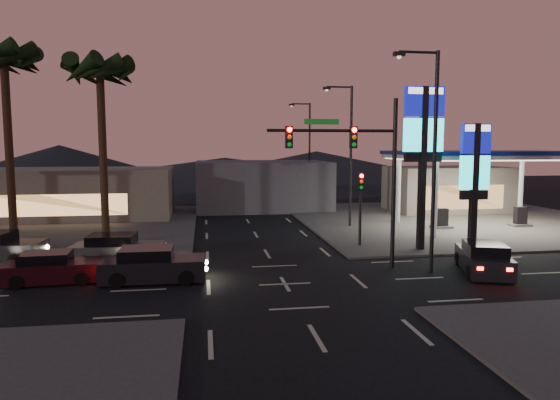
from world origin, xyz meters
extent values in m
plane|color=black|center=(0.00, 0.00, 0.00)|extent=(140.00, 140.00, 0.00)
cube|color=#47443F|center=(16.00, 16.00, 0.06)|extent=(24.00, 24.00, 0.12)
cube|color=#47443F|center=(-16.00, 16.00, 0.06)|extent=(24.00, 24.00, 0.12)
cylinder|color=silver|center=(11.00, 9.00, 2.50)|extent=(0.36, 0.36, 5.00)
cylinder|color=silver|center=(11.00, 15.00, 2.50)|extent=(0.36, 0.36, 5.00)
cylinder|color=silver|center=(21.00, 15.00, 2.50)|extent=(0.36, 0.36, 5.00)
cube|color=silver|center=(16.00, 12.00, 5.20)|extent=(12.00, 8.00, 0.50)
cube|color=white|center=(16.00, 12.00, 4.90)|extent=(11.60, 7.60, 0.06)
cube|color=navy|center=(16.00, 12.00, 5.35)|extent=(12.20, 8.20, 0.25)
cube|color=black|center=(13.00, 12.00, 0.80)|extent=(0.80, 0.50, 1.40)
cube|color=black|center=(19.00, 12.00, 0.80)|extent=(0.80, 0.50, 1.40)
cube|color=#726B5B|center=(18.00, 21.00, 2.00)|extent=(10.00, 6.00, 4.00)
cube|color=black|center=(8.50, 5.50, 4.50)|extent=(0.35, 0.35, 9.00)
cube|color=#0C1088|center=(8.50, 5.50, 8.20)|extent=(2.20, 0.30, 1.60)
cube|color=white|center=(8.50, 5.50, 8.75)|extent=(1.98, 0.32, 0.35)
cube|color=#1AFCFE|center=(8.50, 5.50, 6.40)|extent=(2.20, 0.30, 1.80)
cube|color=black|center=(8.50, 5.50, 5.20)|extent=(2.09, 0.28, 0.50)
cube|color=black|center=(11.00, 4.50, 3.50)|extent=(0.35, 0.35, 7.00)
cube|color=#0C1088|center=(11.00, 4.50, 6.20)|extent=(1.60, 0.30, 1.60)
cube|color=white|center=(11.00, 4.50, 6.75)|extent=(1.44, 0.32, 0.35)
cube|color=#1AFCFE|center=(11.00, 4.50, 4.40)|extent=(1.60, 0.30, 1.80)
cube|color=black|center=(11.00, 4.50, 3.20)|extent=(1.52, 0.28, 0.50)
cylinder|color=black|center=(5.50, 2.00, 4.00)|extent=(0.20, 0.20, 8.00)
cylinder|color=black|center=(2.50, 2.00, 6.50)|extent=(6.00, 0.14, 0.14)
cube|color=#0C3F14|center=(2.00, 2.00, 6.90)|extent=(1.60, 0.05, 0.25)
cube|color=black|center=(3.50, 2.00, 6.20)|extent=(0.32, 0.25, 1.00)
sphere|color=#FF0C07|center=(3.50, 1.85, 6.53)|extent=(0.22, 0.22, 0.22)
sphere|color=orange|center=(3.50, 1.85, 6.20)|extent=(0.20, 0.20, 0.20)
sphere|color=#0CB226|center=(3.50, 1.85, 5.87)|extent=(0.20, 0.20, 0.20)
cube|color=black|center=(0.50, 2.00, 6.20)|extent=(0.32, 0.25, 1.00)
sphere|color=#FF0C07|center=(0.50, 1.85, 6.53)|extent=(0.22, 0.22, 0.22)
sphere|color=orange|center=(0.50, 1.85, 6.20)|extent=(0.20, 0.20, 0.20)
sphere|color=#0CB226|center=(0.50, 1.85, 5.87)|extent=(0.20, 0.20, 0.20)
cylinder|color=black|center=(5.50, 7.00, 2.00)|extent=(0.16, 0.16, 4.00)
cube|color=black|center=(5.50, 7.00, 3.80)|extent=(0.32, 0.25, 1.00)
sphere|color=#FF0C07|center=(5.50, 6.85, 4.13)|extent=(0.22, 0.22, 0.22)
sphere|color=orange|center=(5.50, 6.85, 3.80)|extent=(0.20, 0.20, 0.20)
sphere|color=#0CB226|center=(5.50, 6.85, 3.47)|extent=(0.20, 0.20, 0.20)
cylinder|color=black|center=(7.00, 1.00, 5.00)|extent=(0.18, 0.18, 10.00)
cylinder|color=black|center=(6.10, 1.00, 9.90)|extent=(1.80, 0.12, 0.12)
cube|color=black|center=(5.20, 1.00, 9.80)|extent=(0.50, 0.25, 0.18)
sphere|color=#FFCC8C|center=(5.20, 1.00, 9.68)|extent=(0.20, 0.20, 0.20)
cylinder|color=black|center=(7.00, 14.00, 5.00)|extent=(0.18, 0.18, 10.00)
cylinder|color=black|center=(6.10, 14.00, 9.90)|extent=(1.80, 0.12, 0.12)
cube|color=black|center=(5.20, 14.00, 9.80)|extent=(0.50, 0.25, 0.18)
sphere|color=#FFCC8C|center=(5.20, 14.00, 9.68)|extent=(0.20, 0.20, 0.20)
cylinder|color=black|center=(7.00, 28.00, 5.00)|extent=(0.18, 0.18, 10.00)
cylinder|color=black|center=(6.10, 28.00, 9.90)|extent=(1.80, 0.12, 0.12)
cube|color=black|center=(5.20, 28.00, 9.80)|extent=(0.50, 0.25, 0.18)
sphere|color=#FFCC8C|center=(5.20, 28.00, 9.68)|extent=(0.20, 0.20, 0.20)
cylinder|color=black|center=(-9.00, 9.50, 5.10)|extent=(0.44, 0.44, 10.20)
sphere|color=black|center=(-9.00, 9.50, 10.20)|extent=(0.90, 0.90, 0.90)
cone|color=black|center=(-7.70, 9.50, 9.90)|extent=(0.90, 2.74, 1.91)
cone|color=black|center=(-8.08, 10.42, 9.90)|extent=(2.57, 2.57, 1.91)
cone|color=black|center=(-9.00, 10.80, 9.90)|extent=(2.74, 0.90, 1.91)
cone|color=black|center=(-9.92, 10.42, 9.90)|extent=(2.57, 2.57, 1.91)
cone|color=black|center=(-10.30, 9.50, 9.90)|extent=(0.90, 2.74, 1.91)
cone|color=black|center=(-9.92, 8.58, 9.90)|extent=(2.57, 2.57, 1.91)
cone|color=black|center=(-9.00, 8.20, 9.90)|extent=(2.74, 0.90, 1.91)
cone|color=black|center=(-8.08, 8.58, 9.90)|extent=(2.57, 2.57, 1.91)
cylinder|color=black|center=(-14.00, 9.50, 5.40)|extent=(0.44, 0.44, 10.80)
sphere|color=black|center=(-14.00, 9.50, 10.80)|extent=(0.90, 0.90, 0.90)
cone|color=black|center=(-12.70, 9.50, 10.50)|extent=(0.90, 2.74, 1.91)
cone|color=black|center=(-13.08, 10.42, 10.50)|extent=(2.57, 2.57, 1.91)
cone|color=black|center=(-14.00, 10.80, 10.50)|extent=(2.74, 0.90, 1.91)
cone|color=black|center=(-13.08, 8.58, 10.50)|extent=(2.57, 2.57, 1.91)
cube|color=#726B5B|center=(-14.00, 22.00, 2.00)|extent=(16.00, 8.00, 4.00)
cube|color=#4C4C51|center=(2.00, 26.00, 2.20)|extent=(12.00, 9.00, 4.40)
cone|color=black|center=(-25.00, 60.00, 3.00)|extent=(40.00, 40.00, 6.00)
cone|color=black|center=(15.00, 60.00, 2.50)|extent=(50.00, 50.00, 5.00)
cone|color=black|center=(0.00, 60.00, 2.00)|extent=(60.00, 60.00, 4.00)
cube|color=black|center=(-5.50, 1.32, 0.55)|extent=(4.42, 1.91, 0.90)
cube|color=black|center=(-5.80, 1.32, 1.15)|extent=(2.22, 1.73, 0.65)
cylinder|color=black|center=(-4.09, 2.15, 0.32)|extent=(0.64, 0.25, 0.64)
cylinder|color=black|center=(-4.12, 0.45, 0.32)|extent=(0.64, 0.25, 0.64)
cylinder|color=black|center=(-6.88, 2.19, 0.32)|extent=(0.64, 0.25, 0.64)
cylinder|color=black|center=(-6.91, 0.49, 0.32)|extent=(0.64, 0.25, 0.64)
sphere|color=#FFF2BF|center=(-3.30, 1.88, 0.62)|extent=(0.22, 0.22, 0.22)
sphere|color=#FFF2BF|center=(-3.31, 0.69, 0.62)|extent=(0.22, 0.22, 0.22)
cube|color=#FF140A|center=(-7.69, 1.95, 0.70)|extent=(0.08, 0.25, 0.14)
cube|color=#FF140A|center=(-7.70, 0.75, 0.70)|extent=(0.08, 0.25, 0.14)
cube|color=black|center=(-9.73, 1.77, 0.49)|extent=(4.05, 1.92, 0.81)
cube|color=black|center=(-10.00, 1.75, 1.03)|extent=(2.07, 1.66, 0.58)
cylinder|color=black|center=(-8.53, 2.61, 0.29)|extent=(0.59, 0.25, 0.57)
cylinder|color=black|center=(-8.42, 1.09, 0.29)|extent=(0.59, 0.25, 0.57)
cylinder|color=black|center=(-11.03, 2.44, 0.29)|extent=(0.59, 0.25, 0.57)
cylinder|color=black|center=(-10.93, 0.92, 0.29)|extent=(0.59, 0.25, 0.57)
sphere|color=#FFF2BF|center=(-7.80, 2.44, 0.56)|extent=(0.20, 0.20, 0.20)
sphere|color=#FFF2BF|center=(-7.72, 1.36, 0.56)|extent=(0.20, 0.20, 0.20)
cube|color=#FF140A|center=(-11.74, 2.17, 0.63)|extent=(0.09, 0.23, 0.13)
cube|color=#59585B|center=(-7.55, 4.91, 0.55)|extent=(4.52, 2.18, 0.90)
cube|color=black|center=(-7.85, 4.94, 1.15)|extent=(2.32, 1.86, 0.65)
cylinder|color=black|center=(-6.09, 5.65, 0.32)|extent=(0.65, 0.29, 0.64)
cylinder|color=black|center=(-6.22, 3.96, 0.32)|extent=(0.65, 0.29, 0.64)
cylinder|color=black|center=(-8.87, 5.87, 0.32)|extent=(0.65, 0.29, 0.64)
cylinder|color=black|center=(-9.01, 4.18, 0.32)|extent=(0.65, 0.29, 0.64)
sphere|color=#FFF2BF|center=(-5.32, 5.34, 0.62)|extent=(0.22, 0.22, 0.22)
sphere|color=#FFF2BF|center=(-5.41, 4.14, 0.62)|extent=(0.22, 0.22, 0.22)
cube|color=#FF140A|center=(-9.69, 5.68, 0.70)|extent=(0.10, 0.25, 0.14)
cube|color=#FF140A|center=(-9.78, 4.49, 0.70)|extent=(0.10, 0.25, 0.14)
cylinder|color=black|center=(-12.13, 6.70, 0.34)|extent=(0.70, 0.33, 0.68)
cylinder|color=black|center=(-12.34, 4.90, 0.34)|extent=(0.70, 0.33, 0.68)
sphere|color=#FFF2BF|center=(-11.32, 6.33, 0.66)|extent=(0.23, 0.23, 0.23)
sphere|color=#FFF2BF|center=(-11.47, 5.07, 0.66)|extent=(0.23, 0.23, 0.23)
cube|color=black|center=(9.34, 0.59, 0.53)|extent=(3.06, 4.63, 0.87)
cube|color=black|center=(9.25, 0.31, 1.12)|extent=(2.24, 2.55, 0.63)
cylinder|color=black|center=(8.98, 2.14, 0.31)|extent=(0.42, 0.66, 0.62)
cylinder|color=black|center=(10.55, 1.62, 0.31)|extent=(0.42, 0.66, 0.62)
cylinder|color=black|center=(8.12, -0.44, 0.31)|extent=(0.42, 0.66, 0.62)
cylinder|color=black|center=(9.69, -0.97, 0.31)|extent=(0.42, 0.66, 0.62)
cube|color=#FF140A|center=(8.11, -1.26, 0.68)|extent=(0.26, 0.15, 0.14)
cube|color=#FF140A|center=(9.22, -1.63, 0.68)|extent=(0.26, 0.15, 0.14)
camera|label=1|loc=(-3.31, -20.26, 5.78)|focal=32.00mm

